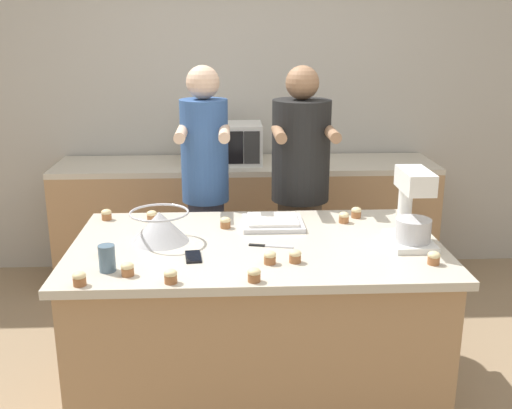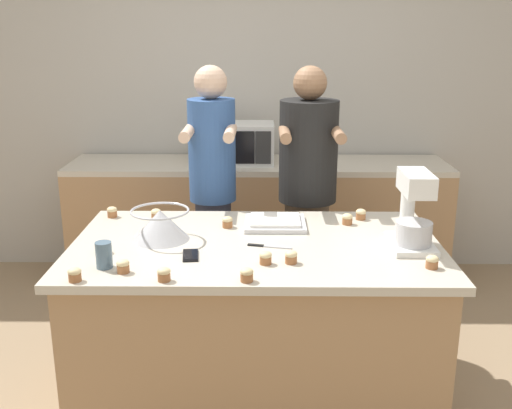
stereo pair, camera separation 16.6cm
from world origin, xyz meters
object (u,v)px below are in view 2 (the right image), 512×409
Objects in this scene: baking_tray at (275,222)px; cupcake_9 at (164,274)px; cupcake_3 at (103,246)px; cupcake_6 at (347,219)px; cupcake_4 at (432,262)px; knife at (266,246)px; cupcake_1 at (291,257)px; cupcake_5 at (247,274)px; stand_mixer at (413,215)px; cupcake_7 at (75,274)px; cupcake_11 at (361,214)px; cell_phone at (190,255)px; person_left at (213,195)px; cupcake_2 at (123,266)px; mixing_bowl at (160,224)px; cupcake_10 at (112,212)px; person_right at (307,198)px; drinking_glass at (104,255)px; cupcake_12 at (266,258)px; cupcake_0 at (227,222)px; cupcake_8 at (156,214)px; microwave_oven at (236,143)px.

baking_tray is 5.34× the size of cupcake_9.
cupcake_3 and cupcake_6 have the same top height.
knife is at bearing 160.46° from cupcake_4.
cupcake_5 is at bearing -133.74° from cupcake_1.
cupcake_4 is 1.16m from cupcake_9.
cupcake_7 is (-1.49, -0.41, -0.13)m from stand_mixer.
cupcake_5 is at bearing -101.61° from knife.
cupcake_11 is at bearing 54.33° from cupcake_5.
cupcake_5 is (0.27, -0.28, 0.03)m from cell_phone.
person_left is at bearing 112.40° from cupcake_1.
knife is (0.33, -0.85, -0.02)m from person_left.
cupcake_2 is (-0.27, -0.19, 0.03)m from cell_phone.
mixing_bowl is 0.49m from cupcake_10.
drinking_glass is at bearing -130.97° from person_right.
drinking_glass is at bearing -176.05° from cupcake_12.
person_left is 1.21m from cupcake_2.
cupcake_5 is (0.24, -1.26, 0.01)m from person_left.
knife is 3.64× the size of cupcake_2.
drinking_glass reaches higher than cupcake_12.
drinking_glass is 0.74m from cupcake_10.
cupcake_1 is at bearing 20.46° from cupcake_9.
stand_mixer is at bearing -39.86° from person_left.
cupcake_9 is (-0.86, -0.76, 0.00)m from cupcake_6.
cupcake_12 is (0.20, -0.51, 0.00)m from cupcake_0.
cupcake_6 is 0.12m from cupcake_11.
mixing_bowl is 4.88× the size of cupcake_1.
cupcake_0 is 0.68m from cupcake_3.
knife is at bearing 78.39° from cupcake_5.
person_right is 1.07m from cupcake_1.
cupcake_12 is at bearing 24.15° from cupcake_9.
cupcake_0 is 1.08m from cupcake_4.
cell_phone is (-0.40, -0.45, -0.01)m from baking_tray.
stand_mixer is at bearing -53.63° from cupcake_6.
cupcake_5 and cupcake_11 have the same top height.
knife is at bearing 43.50° from cupcake_9.
cupcake_4 is 1.00× the size of cupcake_11.
cupcake_8 is at bearing 161.47° from cupcake_0.
cupcake_6 is (0.64, 0.06, 0.00)m from cupcake_0.
cupcake_3 is (-1.02, -0.94, 0.03)m from person_right.
microwave_oven is 9.27× the size of cupcake_0.
cupcake_2 is at bearing -91.11° from cupcake_8.
cupcake_7 reaches higher than cell_phone.
cupcake_7 is at bearing -139.06° from baking_tray.
cupcake_5 is (0.63, -0.14, -0.03)m from drinking_glass.
cupcake_0 is 1.00× the size of cupcake_3.
mixing_bowl reaches higher than cupcake_8.
person_right is at bearing 19.30° from cupcake_10.
cupcake_4 is 1.00× the size of cupcake_8.
person_right is 1.39m from cupcake_3.
cupcake_11 is (0.74, -1.20, -0.17)m from microwave_oven.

